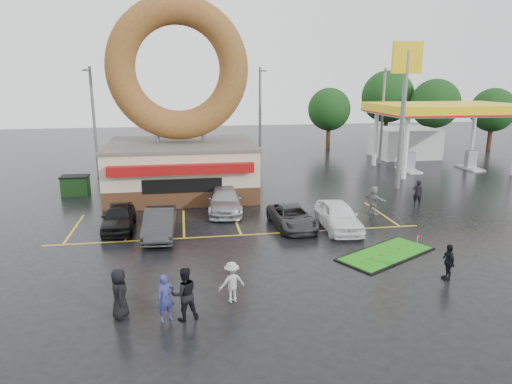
{
  "coord_description": "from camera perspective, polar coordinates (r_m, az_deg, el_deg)",
  "views": [
    {
      "loc": [
        -2.88,
        -19.34,
        8.14
      ],
      "look_at": [
        0.88,
        3.91,
        2.2
      ],
      "focal_mm": 32.0,
      "sensor_mm": 36.0,
      "label": 1
    }
  ],
  "objects": [
    {
      "name": "tree_far_c",
      "position": [
        58.9,
        16.13,
        11.37
      ],
      "size": [
        6.3,
        6.3,
        9.0
      ],
      "color": "#332114",
      "rests_on": "ground"
    },
    {
      "name": "car_dgrey",
      "position": [
        24.37,
        -11.96,
        -3.86
      ],
      "size": [
        1.69,
        4.48,
        1.46
      ],
      "primitive_type": "imported",
      "rotation": [
        0.0,
        0.0,
        -0.03
      ],
      "color": "#28282A",
      "rests_on": "ground"
    },
    {
      "name": "tree_far_a",
      "position": [
        57.24,
        21.49,
        10.23
      ],
      "size": [
        5.6,
        5.6,
        8.0
      ],
      "color": "#332114",
      "rests_on": "ground"
    },
    {
      "name": "person_cameraman",
      "position": [
        20.54,
        22.9,
        -8.06
      ],
      "size": [
        0.47,
        0.93,
        1.53
      ],
      "primitive_type": "imported",
      "rotation": [
        0.0,
        0.0,
        -1.69
      ],
      "color": "black",
      "rests_on": "ground"
    },
    {
      "name": "gas_station",
      "position": [
        46.53,
        20.51,
        7.79
      ],
      "size": [
        12.3,
        13.65,
        5.9
      ],
      "color": "silver",
      "rests_on": "ground"
    },
    {
      "name": "car_black",
      "position": [
        26.1,
        -16.79,
        -3.01
      ],
      "size": [
        1.81,
        4.22,
        1.42
      ],
      "primitive_type": "imported",
      "rotation": [
        0.0,
        0.0,
        0.03
      ],
      "color": "black",
      "rests_on": "ground"
    },
    {
      "name": "streetlight_left",
      "position": [
        40.04,
        -19.62,
        8.53
      ],
      "size": [
        0.4,
        2.21,
        9.0
      ],
      "color": "slate",
      "rests_on": "ground"
    },
    {
      "name": "donut_shop",
      "position": [
        32.52,
        -9.42,
        7.48
      ],
      "size": [
        10.2,
        8.7,
        13.5
      ],
      "color": "#472B19",
      "rests_on": "ground"
    },
    {
      "name": "tree_far_b",
      "position": [
        58.91,
        27.52,
        9.07
      ],
      "size": [
        4.9,
        4.9,
        7.0
      ],
      "color": "#332114",
      "rests_on": "ground"
    },
    {
      "name": "person_hoodie",
      "position": [
        17.21,
        -3.05,
        -11.17
      ],
      "size": [
        1.13,
        0.85,
        1.56
      ],
      "primitive_type": "imported",
      "rotation": [
        0.0,
        0.0,
        3.44
      ],
      "color": "#9C9C9F",
      "rests_on": "ground"
    },
    {
      "name": "person_walker_far",
      "position": [
        31.41,
        19.55,
        -0.11
      ],
      "size": [
        0.71,
        0.57,
        1.69
      ],
      "primitive_type": "imported",
      "rotation": [
        0.0,
        0.0,
        2.85
      ],
      "color": "black",
      "rests_on": "ground"
    },
    {
      "name": "person_walker_near",
      "position": [
        28.68,
        14.48,
        -0.98
      ],
      "size": [
        1.15,
        1.69,
        1.75
      ],
      "primitive_type": "imported",
      "rotation": [
        0.0,
        0.0,
        2.0
      ],
      "color": "gray",
      "rests_on": "ground"
    },
    {
      "name": "car_silver",
      "position": [
        28.34,
        -3.93,
        -1.06
      ],
      "size": [
        2.36,
        5.09,
        1.44
      ],
      "primitive_type": "imported",
      "rotation": [
        0.0,
        0.0,
        -0.07
      ],
      "color": "#9C9CA1",
      "rests_on": "ground"
    },
    {
      "name": "person_blue",
      "position": [
        16.24,
        -11.21,
        -12.87
      ],
      "size": [
        0.72,
        0.61,
        1.67
      ],
      "primitive_type": "imported",
      "rotation": [
        0.0,
        0.0,
        0.4
      ],
      "color": "navy",
      "rests_on": "ground"
    },
    {
      "name": "person_blackjkt",
      "position": [
        16.15,
        -8.93,
        -12.46
      ],
      "size": [
        1.07,
        0.91,
        1.9
      ],
      "primitive_type": "imported",
      "rotation": [
        0.0,
        0.0,
        3.38
      ],
      "color": "black",
      "rests_on": "ground"
    },
    {
      "name": "ground",
      "position": [
        21.18,
        -0.67,
        -8.45
      ],
      "size": [
        120.0,
        120.0,
        0.0
      ],
      "primitive_type": "plane",
      "color": "black",
      "rests_on": "ground"
    },
    {
      "name": "putting_green",
      "position": [
        22.56,
        15.94,
        -7.45
      ],
      "size": [
        5.38,
        4.3,
        0.62
      ],
      "color": "black",
      "rests_on": "ground"
    },
    {
      "name": "tree_far_d",
      "position": [
        54.16,
        9.14,
        10.16
      ],
      "size": [
        4.9,
        4.9,
        7.0
      ],
      "color": "#332114",
      "rests_on": "ground"
    },
    {
      "name": "streetlight_mid",
      "position": [
        40.98,
        0.52,
        9.45
      ],
      "size": [
        0.4,
        2.21,
        9.0
      ],
      "color": "slate",
      "rests_on": "ground"
    },
    {
      "name": "car_white",
      "position": [
        25.37,
        10.23,
        -2.95
      ],
      "size": [
        1.96,
        4.6,
        1.55
      ],
      "primitive_type": "imported",
      "rotation": [
        0.0,
        0.0,
        -0.03
      ],
      "color": "white",
      "rests_on": "ground"
    },
    {
      "name": "dumpster",
      "position": [
        34.83,
        -21.63,
        0.73
      ],
      "size": [
        1.82,
        1.23,
        1.3
      ],
      "primitive_type": "cube",
      "rotation": [
        0.0,
        0.0,
        -0.02
      ],
      "color": "#1E481B",
      "rests_on": "ground"
    },
    {
      "name": "car_grey",
      "position": [
        25.42,
        4.53,
        -3.13
      ],
      "size": [
        2.34,
        4.5,
        1.21
      ],
      "primitive_type": "imported",
      "rotation": [
        0.0,
        0.0,
        0.08
      ],
      "color": "#323234",
      "rests_on": "ground"
    },
    {
      "name": "shell_sign",
      "position": [
        35.14,
        18.11,
        12.23
      ],
      "size": [
        2.2,
        0.36,
        10.6
      ],
      "color": "slate",
      "rests_on": "ground"
    },
    {
      "name": "streetlight_right",
      "position": [
        45.49,
        15.58,
        9.41
      ],
      "size": [
        0.4,
        2.21,
        9.0
      ],
      "color": "slate",
      "rests_on": "ground"
    },
    {
      "name": "person_bystander",
      "position": [
        16.75,
        -16.7,
        -12.09
      ],
      "size": [
        0.73,
        0.97,
        1.8
      ],
      "primitive_type": "imported",
      "rotation": [
        0.0,
        0.0,
        1.77
      ],
      "color": "black",
      "rests_on": "ground"
    }
  ]
}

